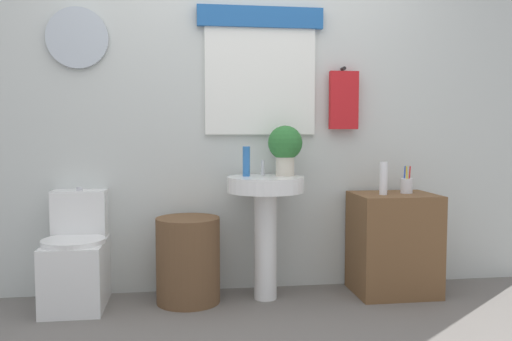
{
  "coord_description": "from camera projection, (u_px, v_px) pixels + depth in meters",
  "views": [
    {
      "loc": [
        -0.39,
        -2.53,
        1.1
      ],
      "look_at": [
        0.08,
        0.8,
        0.85
      ],
      "focal_mm": 37.11,
      "sensor_mm": 36.0,
      "label": 1
    }
  ],
  "objects": [
    {
      "name": "lotion_bottle",
      "position": [
        384.0,
        178.0,
        3.5
      ],
      "size": [
        0.05,
        0.05,
        0.22
      ],
      "primitive_type": "cylinder",
      "color": "white",
      "rests_on": "wooden_cabinet"
    },
    {
      "name": "soap_bottle",
      "position": [
        246.0,
        161.0,
        3.46
      ],
      "size": [
        0.05,
        0.05,
        0.2
      ],
      "primitive_type": "cylinder",
      "color": "#2D6BB7",
      "rests_on": "pedestal_sink"
    },
    {
      "name": "toothbrush_cup",
      "position": [
        407.0,
        185.0,
        3.59
      ],
      "size": [
        0.08,
        0.08,
        0.19
      ],
      "color": "silver",
      "rests_on": "wooden_cabinet"
    },
    {
      "name": "potted_plant",
      "position": [
        285.0,
        146.0,
        3.49
      ],
      "size": [
        0.23,
        0.23,
        0.33
      ],
      "color": "beige",
      "rests_on": "pedestal_sink"
    },
    {
      "name": "toilet",
      "position": [
        77.0,
        261.0,
        3.33
      ],
      "size": [
        0.38,
        0.51,
        0.74
      ],
      "color": "white",
      "rests_on": "ground_plane"
    },
    {
      "name": "laundry_hamper",
      "position": [
        188.0,
        260.0,
        3.4
      ],
      "size": [
        0.41,
        0.41,
        0.55
      ],
      "primitive_type": "cylinder",
      "color": "brown",
      "rests_on": "ground_plane"
    },
    {
      "name": "wooden_cabinet",
      "position": [
        393.0,
        244.0,
        3.59
      ],
      "size": [
        0.54,
        0.44,
        0.68
      ],
      "primitive_type": "cube",
      "color": "brown",
      "rests_on": "ground_plane"
    },
    {
      "name": "back_wall",
      "position": [
        238.0,
        102.0,
        3.67
      ],
      "size": [
        4.4,
        0.18,
        2.6
      ],
      "color": "silver",
      "rests_on": "ground_plane"
    },
    {
      "name": "pedestal_sink",
      "position": [
        266.0,
        208.0,
        3.45
      ],
      "size": [
        0.5,
        0.5,
        0.81
      ],
      "color": "white",
      "rests_on": "ground_plane"
    },
    {
      "name": "faucet",
      "position": [
        263.0,
        168.0,
        3.54
      ],
      "size": [
        0.03,
        0.03,
        0.1
      ],
      "primitive_type": "cylinder",
      "color": "silver",
      "rests_on": "pedestal_sink"
    }
  ]
}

